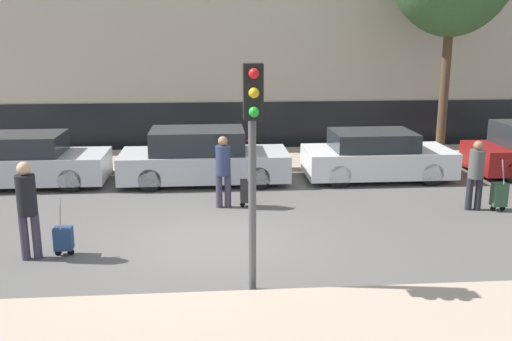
{
  "coord_description": "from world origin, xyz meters",
  "views": [
    {
      "loc": [
        -0.04,
        -10.5,
        3.95
      ],
      "look_at": [
        0.98,
        1.8,
        0.95
      ],
      "focal_mm": 40.0,
      "sensor_mm": 36.0,
      "label": 1
    }
  ],
  "objects_px": {
    "trolley_left": "(63,238)",
    "parked_bicycle": "(235,146)",
    "traffic_light": "(253,133)",
    "parked_car_0": "(24,161)",
    "parked_car_1": "(203,158)",
    "pedestrian_center": "(223,168)",
    "pedestrian_left": "(27,204)",
    "trolley_center": "(247,191)",
    "trolley_right": "(499,194)",
    "parked_car_2": "(376,156)",
    "pedestrian_right": "(476,171)"
  },
  "relations": [
    {
      "from": "trolley_left",
      "to": "pedestrian_center",
      "type": "bearing_deg",
      "value": 42.32
    },
    {
      "from": "parked_car_2",
      "to": "traffic_light",
      "type": "relative_size",
      "value": 1.13
    },
    {
      "from": "trolley_left",
      "to": "parked_bicycle",
      "type": "distance_m",
      "value": 8.22
    },
    {
      "from": "parked_car_0",
      "to": "pedestrian_left",
      "type": "height_order",
      "value": "pedestrian_left"
    },
    {
      "from": "trolley_center",
      "to": "trolley_right",
      "type": "xyz_separation_m",
      "value": [
        5.66,
        -0.78,
        0.0
      ]
    },
    {
      "from": "parked_car_0",
      "to": "trolley_center",
      "type": "xyz_separation_m",
      "value": [
        5.74,
        -2.42,
        -0.26
      ]
    },
    {
      "from": "parked_car_0",
      "to": "parked_car_2",
      "type": "relative_size",
      "value": 1.06
    },
    {
      "from": "pedestrian_center",
      "to": "pedestrian_right",
      "type": "height_order",
      "value": "pedestrian_center"
    },
    {
      "from": "parked_car_2",
      "to": "pedestrian_right",
      "type": "height_order",
      "value": "pedestrian_right"
    },
    {
      "from": "pedestrian_left",
      "to": "parked_car_2",
      "type": "bearing_deg",
      "value": -158.73
    },
    {
      "from": "parked_car_0",
      "to": "pedestrian_right",
      "type": "height_order",
      "value": "pedestrian_right"
    },
    {
      "from": "trolley_center",
      "to": "traffic_light",
      "type": "bearing_deg",
      "value": -92.76
    },
    {
      "from": "trolley_left",
      "to": "parked_car_1",
      "type": "bearing_deg",
      "value": 63.81
    },
    {
      "from": "pedestrian_left",
      "to": "traffic_light",
      "type": "relative_size",
      "value": 0.51
    },
    {
      "from": "parked_car_1",
      "to": "trolley_center",
      "type": "distance_m",
      "value": 2.56
    },
    {
      "from": "parked_car_0",
      "to": "trolley_center",
      "type": "height_order",
      "value": "parked_car_0"
    },
    {
      "from": "parked_car_1",
      "to": "parked_car_2",
      "type": "xyz_separation_m",
      "value": [
        4.76,
        0.01,
        -0.05
      ]
    },
    {
      "from": "parked_car_1",
      "to": "trolley_right",
      "type": "height_order",
      "value": "parked_car_1"
    },
    {
      "from": "pedestrian_left",
      "to": "trolley_right",
      "type": "xyz_separation_m",
      "value": [
        9.71,
        2.04,
        -0.64
      ]
    },
    {
      "from": "traffic_light",
      "to": "parked_bicycle",
      "type": "xyz_separation_m",
      "value": [
        0.15,
        9.28,
        -2.03
      ]
    },
    {
      "from": "parked_car_1",
      "to": "trolley_left",
      "type": "distance_m",
      "value": 5.61
    },
    {
      "from": "parked_car_1",
      "to": "pedestrian_center",
      "type": "bearing_deg",
      "value": -77.95
    },
    {
      "from": "trolley_right",
      "to": "traffic_light",
      "type": "distance_m",
      "value": 7.29
    },
    {
      "from": "traffic_light",
      "to": "parked_bicycle",
      "type": "relative_size",
      "value": 1.99
    },
    {
      "from": "parked_bicycle",
      "to": "trolley_center",
      "type": "bearing_deg",
      "value": -89.13
    },
    {
      "from": "parked_car_0",
      "to": "parked_bicycle",
      "type": "relative_size",
      "value": 2.38
    },
    {
      "from": "trolley_left",
      "to": "pedestrian_center",
      "type": "distance_m",
      "value": 4.06
    },
    {
      "from": "parked_car_0",
      "to": "parked_bicycle",
      "type": "height_order",
      "value": "parked_car_0"
    },
    {
      "from": "pedestrian_center",
      "to": "traffic_light",
      "type": "xyz_separation_m",
      "value": [
        0.33,
        -4.52,
        1.58
      ]
    },
    {
      "from": "trolley_left",
      "to": "traffic_light",
      "type": "distance_m",
      "value": 4.36
    },
    {
      "from": "pedestrian_left",
      "to": "trolley_center",
      "type": "relative_size",
      "value": 1.5
    },
    {
      "from": "pedestrian_left",
      "to": "pedestrian_center",
      "type": "height_order",
      "value": "pedestrian_left"
    },
    {
      "from": "pedestrian_left",
      "to": "trolley_left",
      "type": "xyz_separation_m",
      "value": [
        0.54,
        0.12,
        -0.69
      ]
    },
    {
      "from": "pedestrian_center",
      "to": "parked_bicycle",
      "type": "bearing_deg",
      "value": -95.56
    },
    {
      "from": "trolley_center",
      "to": "pedestrian_right",
      "type": "height_order",
      "value": "pedestrian_right"
    },
    {
      "from": "pedestrian_left",
      "to": "parked_bicycle",
      "type": "bearing_deg",
      "value": -129.99
    },
    {
      "from": "trolley_right",
      "to": "traffic_light",
      "type": "height_order",
      "value": "traffic_light"
    },
    {
      "from": "parked_car_1",
      "to": "parked_car_0",
      "type": "bearing_deg",
      "value": 178.83
    },
    {
      "from": "trolley_center",
      "to": "pedestrian_right",
      "type": "distance_m",
      "value": 5.19
    },
    {
      "from": "parked_car_0",
      "to": "traffic_light",
      "type": "bearing_deg",
      "value": -51.49
    },
    {
      "from": "trolley_left",
      "to": "trolley_center",
      "type": "relative_size",
      "value": 0.91
    },
    {
      "from": "trolley_center",
      "to": "pedestrian_center",
      "type": "bearing_deg",
      "value": 179.77
    },
    {
      "from": "parked_car_2",
      "to": "parked_bicycle",
      "type": "bearing_deg",
      "value": 147.32
    },
    {
      "from": "pedestrian_center",
      "to": "trolley_right",
      "type": "height_order",
      "value": "pedestrian_center"
    },
    {
      "from": "trolley_left",
      "to": "trolley_right",
      "type": "height_order",
      "value": "trolley_right"
    },
    {
      "from": "parked_bicycle",
      "to": "trolley_left",
      "type": "bearing_deg",
      "value": -114.78
    },
    {
      "from": "parked_car_2",
      "to": "trolley_center",
      "type": "bearing_deg",
      "value": -147.85
    },
    {
      "from": "parked_car_0",
      "to": "pedestrian_center",
      "type": "xyz_separation_m",
      "value": [
        5.19,
        -2.42,
        0.3
      ]
    },
    {
      "from": "pedestrian_left",
      "to": "parked_bicycle",
      "type": "relative_size",
      "value": 1.01
    },
    {
      "from": "parked_car_1",
      "to": "pedestrian_left",
      "type": "xyz_separation_m",
      "value": [
        -3.01,
        -5.14,
        0.34
      ]
    }
  ]
}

